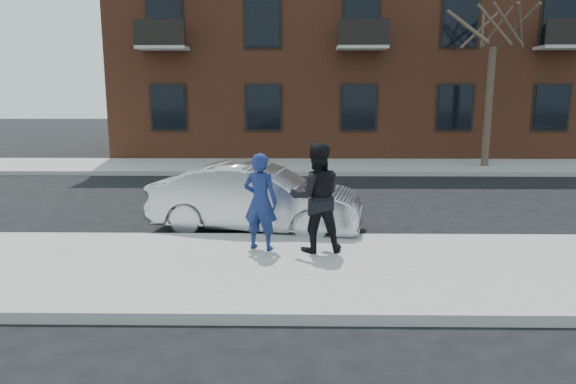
{
  "coord_description": "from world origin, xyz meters",
  "views": [
    {
      "loc": [
        -2.42,
        -7.71,
        2.72
      ],
      "look_at": [
        -2.54,
        0.4,
        1.17
      ],
      "focal_mm": 32.0,
      "sensor_mm": 36.0,
      "label": 1
    }
  ],
  "objects_px": {
    "street_tree": "(495,12)",
    "man_hoodie": "(260,202)",
    "silver_sedan": "(257,198)",
    "man_peacoat": "(316,197)"
  },
  "relations": [
    {
      "from": "street_tree",
      "to": "man_peacoat",
      "type": "height_order",
      "value": "street_tree"
    },
    {
      "from": "man_hoodie",
      "to": "silver_sedan",
      "type": "bearing_deg",
      "value": -64.5
    },
    {
      "from": "silver_sedan",
      "to": "man_hoodie",
      "type": "xyz_separation_m",
      "value": [
        0.19,
        -1.68,
        0.28
      ]
    },
    {
      "from": "street_tree",
      "to": "man_hoodie",
      "type": "xyz_separation_m",
      "value": [
        -7.5,
        -10.38,
        -4.56
      ]
    },
    {
      "from": "silver_sedan",
      "to": "man_peacoat",
      "type": "relative_size",
      "value": 2.3
    },
    {
      "from": "street_tree",
      "to": "silver_sedan",
      "type": "height_order",
      "value": "street_tree"
    },
    {
      "from": "man_peacoat",
      "to": "street_tree",
      "type": "bearing_deg",
      "value": -129.78
    },
    {
      "from": "street_tree",
      "to": "silver_sedan",
      "type": "distance_m",
      "value": 12.58
    },
    {
      "from": "silver_sedan",
      "to": "man_peacoat",
      "type": "distance_m",
      "value": 2.11
    },
    {
      "from": "street_tree",
      "to": "man_hoodie",
      "type": "height_order",
      "value": "street_tree"
    }
  ]
}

